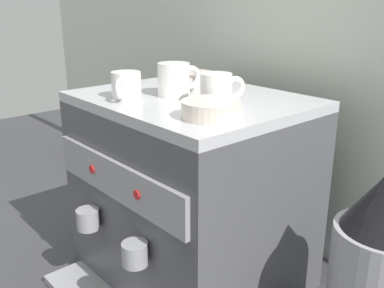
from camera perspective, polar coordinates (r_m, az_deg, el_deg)
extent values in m
plane|color=#38383D|center=(1.27, 0.00, -16.37)|extent=(4.00, 4.00, 0.00)
cube|color=silver|center=(1.32, 11.84, 8.92)|extent=(2.80, 0.03, 1.03)
cube|color=#4C4C51|center=(1.15, 0.00, -6.61)|extent=(0.53, 0.43, 0.47)
cube|color=#B7B7BC|center=(1.07, 0.00, 5.59)|extent=(0.53, 0.43, 0.02)
cube|color=#939399|center=(0.99, -9.86, -4.66)|extent=(0.49, 0.01, 0.09)
cylinder|color=red|center=(1.06, -12.83, -3.21)|extent=(0.02, 0.01, 0.02)
cylinder|color=red|center=(0.91, -7.14, -6.55)|extent=(0.02, 0.01, 0.02)
cylinder|color=#939399|center=(1.11, -13.34, -9.45)|extent=(0.06, 0.06, 0.05)
cylinder|color=#939399|center=(0.96, -7.41, -13.94)|extent=(0.06, 0.06, 0.05)
cylinder|color=white|center=(0.97, 3.11, 7.09)|extent=(0.07, 0.07, 0.07)
torus|color=white|center=(0.99, 5.55, 7.30)|extent=(0.03, 0.05, 0.05)
cylinder|color=white|center=(1.05, -8.51, 7.57)|extent=(0.07, 0.07, 0.06)
torus|color=white|center=(1.01, -9.31, 7.08)|extent=(0.04, 0.04, 0.05)
cylinder|color=white|center=(1.06, -2.40, 8.35)|extent=(0.08, 0.08, 0.08)
torus|color=white|center=(1.09, -0.16, 8.65)|extent=(0.02, 0.06, 0.06)
cylinder|color=beige|center=(1.17, -0.03, 8.33)|extent=(0.12, 0.12, 0.04)
cylinder|color=beige|center=(1.17, -0.03, 7.61)|extent=(0.06, 0.06, 0.01)
cylinder|color=beige|center=(0.87, 2.49, 4.53)|extent=(0.12, 0.12, 0.03)
cylinder|color=beige|center=(0.87, 2.48, 3.70)|extent=(0.07, 0.07, 0.01)
cylinder|color=#B7B7BC|center=(1.48, -11.16, -8.63)|extent=(0.10, 0.10, 0.11)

